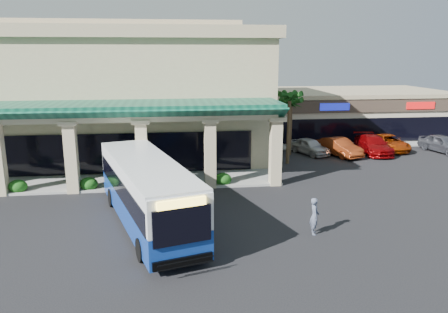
{
  "coord_description": "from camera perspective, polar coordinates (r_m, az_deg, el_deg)",
  "views": [
    {
      "loc": [
        -1.16,
        -23.22,
        8.91
      ],
      "look_at": [
        2.4,
        4.89,
        2.2
      ],
      "focal_mm": 35.0,
      "sensor_mm": 36.0,
      "label": 1
    }
  ],
  "objects": [
    {
      "name": "palm_1",
      "position": [
        39.18,
        8.68,
        4.35
      ],
      "size": [
        2.4,
        2.4,
        5.8
      ],
      "primitive_type": null,
      "color": "#10390F",
      "rests_on": "ground"
    },
    {
      "name": "car_red",
      "position": [
        41.98,
        18.88,
        1.47
      ],
      "size": [
        2.7,
        5.71,
        1.61
      ],
      "primitive_type": "imported",
      "rotation": [
        0.0,
        0.0,
        -0.08
      ],
      "color": "#790306",
      "rests_on": "ground"
    },
    {
      "name": "broadleaf_tree",
      "position": [
        43.59,
        4.33,
        4.7
      ],
      "size": [
        2.6,
        2.6,
        4.81
      ],
      "primitive_type": null,
      "color": "#164B11",
      "rests_on": "ground"
    },
    {
      "name": "main_building",
      "position": [
        39.94,
        -17.24,
        8.09
      ],
      "size": [
        30.8,
        14.8,
        11.35
      ],
      "primitive_type": null,
      "color": "#BEB188",
      "rests_on": "ground"
    },
    {
      "name": "car_white",
      "position": [
        40.15,
        14.81,
        1.21
      ],
      "size": [
        3.09,
        5.08,
        1.58
      ],
      "primitive_type": "imported",
      "rotation": [
        0.0,
        0.0,
        0.32
      ],
      "color": "maroon",
      "rests_on": "ground"
    },
    {
      "name": "car_silver",
      "position": [
        40.19,
        11.14,
        1.32
      ],
      "size": [
        3.14,
        4.59,
        1.45
      ],
      "primitive_type": "imported",
      "rotation": [
        0.0,
        0.0,
        0.37
      ],
      "color": "#B2B2B2",
      "rests_on": "ground"
    },
    {
      "name": "transit_bus",
      "position": [
        23.38,
        -10.02,
        -4.75
      ],
      "size": [
        6.25,
        12.76,
        3.48
      ],
      "primitive_type": null,
      "rotation": [
        0.0,
        0.0,
        0.28
      ],
      "color": "#123899",
      "rests_on": "ground"
    },
    {
      "name": "car_gray",
      "position": [
        43.92,
        20.65,
        1.72
      ],
      "size": [
        2.62,
        5.3,
        1.45
      ],
      "primitive_type": "imported",
      "rotation": [
        0.0,
        0.0,
        0.04
      ],
      "color": "#9A3306",
      "rests_on": "ground"
    },
    {
      "name": "ground",
      "position": [
        24.9,
        -4.11,
        -7.68
      ],
      "size": [
        110.0,
        110.0,
        0.0
      ],
      "primitive_type": "plane",
      "color": "black"
    },
    {
      "name": "palm_0",
      "position": [
        36.0,
        8.46,
        4.21
      ],
      "size": [
        2.4,
        2.4,
        6.6
      ],
      "primitive_type": null,
      "color": "#10390F",
      "rests_on": "ground"
    },
    {
      "name": "strip_mall",
      "position": [
        51.37,
        14.81,
        5.66
      ],
      "size": [
        22.5,
        12.5,
        4.9
      ],
      "primitive_type": null,
      "color": "beige",
      "rests_on": "ground"
    },
    {
      "name": "arcade",
      "position": [
        31.38,
        -19.67,
        1.4
      ],
      "size": [
        30.0,
        6.2,
        5.7
      ],
      "primitive_type": null,
      "color": "#0B4735",
      "rests_on": "ground"
    },
    {
      "name": "car_extra",
      "position": [
        44.96,
        26.71,
        1.51
      ],
      "size": [
        2.95,
        5.07,
        1.62
      ],
      "primitive_type": "imported",
      "rotation": [
        0.0,
        0.0,
        0.23
      ],
      "color": "#454750",
      "rests_on": "ground"
    },
    {
      "name": "pedestrian",
      "position": [
        22.57,
        11.73,
        -7.62
      ],
      "size": [
        0.57,
        0.76,
        1.9
      ],
      "primitive_type": "imported",
      "rotation": [
        0.0,
        0.0,
        1.4
      ],
      "color": "#4F576C",
      "rests_on": "ground"
    }
  ]
}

